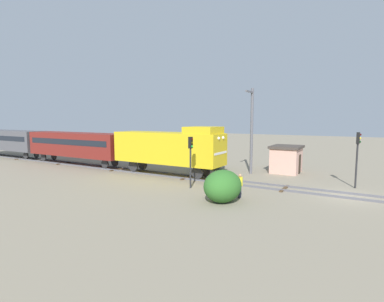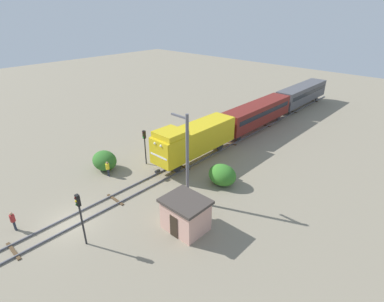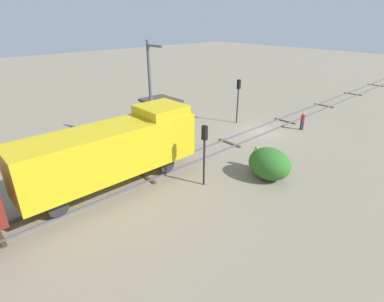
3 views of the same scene
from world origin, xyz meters
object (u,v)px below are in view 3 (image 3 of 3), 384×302
Objects in this scene: traffic_signal_near at (238,93)px; traffic_signal_mid at (205,145)px; relay_hut at (161,113)px; locomotive at (113,148)px; catenary_mast at (151,91)px; worker_by_signal at (256,155)px; worker_near_track at (303,120)px.

traffic_signal_near is 1.09× the size of traffic_signal_mid.
traffic_signal_near is at bearing -123.96° from relay_hut.
relay_hut is at bearing -50.92° from locomotive.
worker_by_signal is at bearing -165.03° from catenary_mast.
locomotive reaches higher than traffic_signal_near.
locomotive is at bearing -110.91° from worker_near_track.
catenary_mast reaches higher than locomotive.
locomotive is 8.24m from catenary_mast.
worker_by_signal is (-1.80, 9.83, 0.00)m from worker_near_track.
locomotive is 3.31× the size of relay_hut.
relay_hut is (7.50, -9.23, -1.38)m from locomotive.
relay_hut is (11.70, -0.42, 0.40)m from worker_by_signal.
catenary_mast reaches higher than traffic_signal_near.
relay_hut is (9.90, 9.41, 0.40)m from worker_near_track.
worker_near_track is 10.00m from worker_by_signal.
catenary_mast is (7.34, 12.28, 3.46)m from worker_near_track.
traffic_signal_mid is at bearing -127.85° from locomotive.
catenary_mast is at bearing -52.20° from locomotive.
worker_near_track is 14.72m from catenary_mast.
traffic_signal_mid reaches higher than worker_near_track.
traffic_signal_mid is 0.48× the size of catenary_mast.
locomotive is at bearing -81.77° from worker_by_signal.
catenary_mast is 2.40× the size of relay_hut.
worker_by_signal is at bearing -93.20° from worker_near_track.
worker_near_track is at bearing -97.33° from locomotive.
catenary_mast is at bearing 79.34° from traffic_signal_near.
traffic_signal_mid is 1.16× the size of relay_hut.
relay_hut is at bearing -150.03° from worker_near_track.
locomotive reaches higher than worker_near_track.
traffic_signal_mid reaches higher than worker_by_signal.
catenary_mast is (8.34, -1.99, 1.63)m from traffic_signal_mid.
worker_near_track is 0.49× the size of relay_hut.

